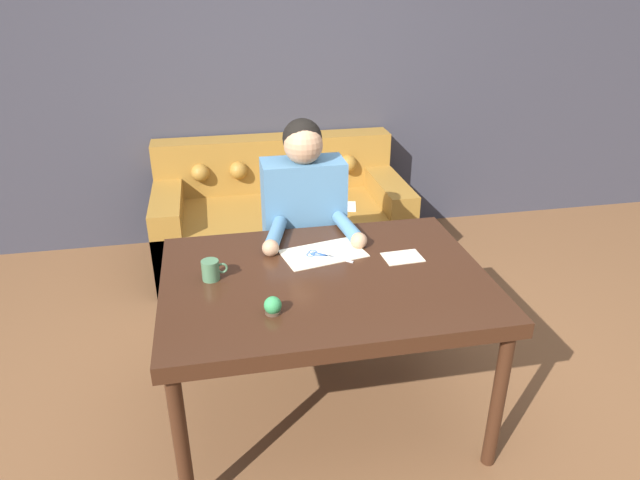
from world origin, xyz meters
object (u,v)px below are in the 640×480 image
at_px(person, 304,235).
at_px(pin_cushion, 273,306).
at_px(mug, 211,270).
at_px(dining_table, 325,289).
at_px(scissors, 322,255).
at_px(couch, 280,219).

distance_m(person, pin_cushion, 0.94).
relative_size(person, mug, 11.55).
bearing_deg(dining_table, scissors, 82.51).
distance_m(scissors, mug, 0.53).
xyz_separation_m(person, mug, (-0.50, -0.57, 0.15)).
distance_m(dining_table, mug, 0.51).
distance_m(couch, scissors, 1.59).
distance_m(couch, mug, 1.79).
distance_m(person, scissors, 0.46).
relative_size(dining_table, mug, 12.58).
height_order(person, scissors, person).
xyz_separation_m(couch, mug, (-0.50, -1.64, 0.51)).
bearing_deg(couch, scissors, -89.58).
distance_m(dining_table, person, 0.64).
height_order(couch, scissors, couch).
relative_size(couch, scissors, 7.92).
xyz_separation_m(scissors, pin_cushion, (-0.29, -0.44, 0.03)).
bearing_deg(couch, person, -89.92).
bearing_deg(scissors, person, 91.22).
bearing_deg(mug, scissors, 13.53).
xyz_separation_m(person, scissors, (0.01, -0.45, 0.11)).
height_order(person, pin_cushion, person).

